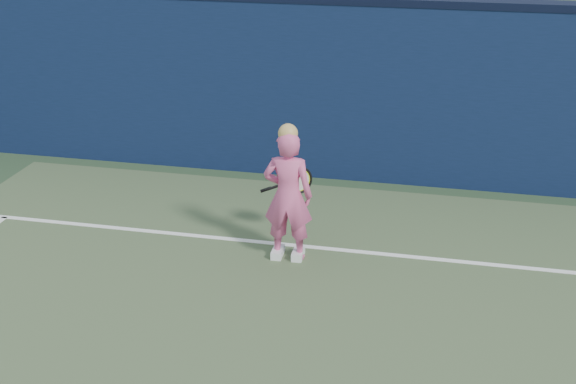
# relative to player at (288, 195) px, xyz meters

# --- Properties ---
(backstop_wall) EXTENTS (24.00, 0.40, 2.50)m
(backstop_wall) POSITION_rel_player_xyz_m (0.98, 2.80, 0.47)
(backstop_wall) COLOR #0C1935
(backstop_wall) RESTS_ON ground
(wall_cap) EXTENTS (24.00, 0.42, 0.10)m
(wall_cap) POSITION_rel_player_xyz_m (0.98, 2.80, 1.77)
(wall_cap) COLOR black
(wall_cap) RESTS_ON backstop_wall
(player) EXTENTS (0.57, 0.39, 1.62)m
(player) POSITION_rel_player_xyz_m (0.00, 0.00, 0.00)
(player) COLOR #DC558D
(player) RESTS_ON ground
(racket) EXTENTS (0.61, 0.28, 0.34)m
(racket) POSITION_rel_player_xyz_m (-0.01, 0.49, -0.02)
(racket) COLOR black
(racket) RESTS_ON ground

